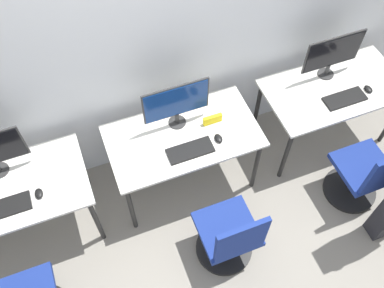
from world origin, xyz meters
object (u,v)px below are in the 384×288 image
object	(u,v)px
mouse_left	(39,194)
office_chair_center	(229,238)
keyboard_left	(5,208)
monitor_right	(333,54)
keyboard_center	(190,150)
mouse_center	(218,138)
office_chair_right	(365,176)
keyboard_right	(345,99)
monitor_center	(176,103)
mouse_right	(368,89)

from	to	relation	value
mouse_left	office_chair_center	bearing A→B (deg)	-28.94
keyboard_left	monitor_right	bearing A→B (deg)	6.20
keyboard_center	mouse_center	world-z (taller)	mouse_center
mouse_center	office_chair_right	bearing A→B (deg)	-26.90
mouse_center	keyboard_right	world-z (taller)	mouse_center
keyboard_left	mouse_left	xyz separation A→B (m)	(0.25, 0.02, 0.01)
mouse_left	keyboard_left	bearing A→B (deg)	-174.88
mouse_left	monitor_center	xyz separation A→B (m)	(1.17, 0.26, 0.23)
monitor_center	office_chair_center	distance (m)	1.13
keyboard_left	monitor_center	size ratio (longest dim) A/B	0.68
office_chair_right	monitor_right	bearing A→B (deg)	87.63
mouse_center	monitor_right	size ratio (longest dim) A/B	0.17
monitor_center	monitor_right	distance (m)	1.42
monitor_right	keyboard_right	xyz separation A→B (m)	(0.00, -0.31, -0.24)
monitor_center	office_chair_right	size ratio (longest dim) A/B	0.61
mouse_left	mouse_center	distance (m)	1.42
mouse_left	mouse_right	world-z (taller)	same
keyboard_left	mouse_right	xyz separation A→B (m)	(3.09, 0.01, 0.01)
monitor_center	keyboard_left	bearing A→B (deg)	-168.84
office_chair_center	monitor_right	size ratio (longest dim) A/B	1.64
keyboard_center	mouse_left	bearing A→B (deg)	177.83
office_chair_center	office_chair_right	distance (m)	1.31
keyboard_right	mouse_left	bearing A→B (deg)	179.41
monitor_right	mouse_left	bearing A→B (deg)	-173.69
office_chair_right	office_chair_center	bearing A→B (deg)	-175.90
mouse_left	keyboard_center	distance (m)	1.17
office_chair_right	monitor_center	bearing A→B (deg)	148.26
mouse_left	mouse_right	xyz separation A→B (m)	(2.84, -0.01, 0.00)
monitor_right	mouse_right	xyz separation A→B (m)	(0.25, -0.30, -0.23)
monitor_center	office_chair_center	xyz separation A→B (m)	(0.08, -0.95, -0.61)
keyboard_center	mouse_right	world-z (taller)	mouse_right
monitor_center	keyboard_center	distance (m)	0.38
monitor_center	mouse_right	bearing A→B (deg)	-9.21
keyboard_left	keyboard_right	size ratio (longest dim) A/B	1.00
monitor_right	keyboard_right	world-z (taller)	monitor_right
monitor_center	monitor_right	world-z (taller)	same
keyboard_center	mouse_center	size ratio (longest dim) A/B	4.08
mouse_left	keyboard_center	bearing A→B (deg)	-2.17
office_chair_center	office_chair_right	xyz separation A→B (m)	(1.31, 0.09, 0.00)
keyboard_center	keyboard_right	xyz separation A→B (m)	(1.42, 0.02, 0.00)
keyboard_left	keyboard_center	world-z (taller)	same
monitor_right	mouse_right	distance (m)	0.45
mouse_left	monitor_right	xyz separation A→B (m)	(2.59, 0.29, 0.23)
mouse_left	mouse_center	world-z (taller)	same
keyboard_right	mouse_right	distance (m)	0.25
office_chair_center	mouse_right	xyz separation A→B (m)	(1.59, 0.68, 0.38)
monitor_right	keyboard_center	bearing A→B (deg)	-166.88
monitor_center	keyboard_right	world-z (taller)	monitor_center
monitor_center	monitor_right	bearing A→B (deg)	1.15
keyboard_left	office_chair_center	bearing A→B (deg)	-24.08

